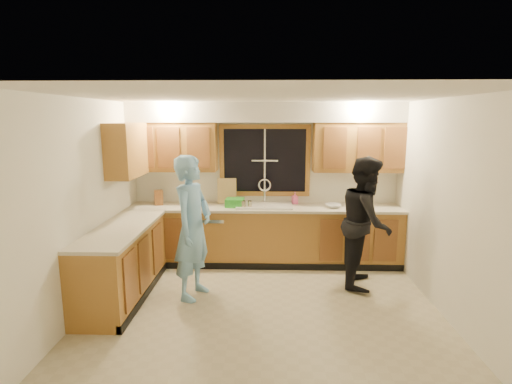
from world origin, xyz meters
TOP-DOWN VIEW (x-y plane):
  - floor at (0.00, 0.00)m, footprint 4.20×4.20m
  - ceiling at (0.00, 0.00)m, footprint 4.20×4.20m
  - wall_back at (0.00, 1.90)m, footprint 4.20×0.00m
  - wall_left at (-2.10, 0.00)m, footprint 0.00×3.80m
  - wall_right at (2.10, 0.00)m, footprint 0.00×3.80m
  - base_cabinets_back at (0.00, 1.60)m, footprint 4.20×0.60m
  - base_cabinets_left at (-1.80, 0.35)m, footprint 0.60×1.90m
  - countertop_back at (0.00, 1.58)m, footprint 4.20×0.63m
  - countertop_left at (-1.79, 0.35)m, footprint 0.63×1.90m
  - upper_cabinets_left at (-1.43, 1.73)m, footprint 1.35×0.33m
  - upper_cabinets_right at (1.43, 1.73)m, footprint 1.35×0.33m
  - upper_cabinets_return at (-1.94, 1.12)m, footprint 0.33×0.90m
  - soffit at (0.00, 1.72)m, footprint 4.20×0.35m
  - window_frame at (0.00, 1.89)m, footprint 1.44×0.03m
  - sink at (0.00, 1.60)m, footprint 0.86×0.52m
  - dishwasher at (-0.85, 1.59)m, footprint 0.60×0.56m
  - stove at (-1.80, -0.22)m, footprint 0.58×0.75m
  - man at (-0.89, 0.39)m, footprint 0.62×0.77m
  - woman at (1.38, 0.83)m, footprint 0.88×1.01m
  - knife_block at (-1.66, 1.65)m, footprint 0.16×0.14m
  - cutting_board at (-0.60, 1.82)m, footprint 0.31×0.14m
  - dish_crate at (-0.46, 1.57)m, footprint 0.29×0.27m
  - soap_bottle at (0.48, 1.80)m, footprint 0.10×0.10m
  - bowl at (1.05, 1.54)m, footprint 0.27×0.27m
  - can_left at (-0.22, 1.48)m, footprint 0.07×0.07m
  - can_right at (-0.31, 1.43)m, footprint 0.08×0.08m

SIDE VIEW (x-z plane):
  - floor at x=0.00m, z-range 0.00..0.00m
  - dishwasher at x=-0.85m, z-range 0.00..0.82m
  - base_cabinets_back at x=0.00m, z-range 0.00..0.88m
  - base_cabinets_left at x=-1.80m, z-range 0.00..0.88m
  - stove at x=-1.80m, z-range 0.00..0.90m
  - sink at x=0.00m, z-range 0.58..1.15m
  - woman at x=1.38m, z-range 0.00..1.77m
  - countertop_back at x=0.00m, z-range 0.88..0.92m
  - countertop_left at x=-1.79m, z-range 0.88..0.92m
  - man at x=-0.89m, z-range 0.00..1.83m
  - bowl at x=1.05m, z-range 0.92..0.98m
  - can_left at x=-0.22m, z-range 0.92..1.03m
  - can_right at x=-0.31m, z-range 0.92..1.04m
  - dish_crate at x=-0.46m, z-range 0.92..1.05m
  - soap_bottle at x=0.48m, z-range 0.92..1.11m
  - knife_block at x=-1.66m, z-range 0.92..1.16m
  - cutting_board at x=-0.60m, z-range 0.92..1.32m
  - wall_back at x=0.00m, z-range -0.85..3.35m
  - wall_left at x=-2.10m, z-range -0.65..3.15m
  - wall_right at x=2.10m, z-range -0.65..3.15m
  - window_frame at x=0.00m, z-range 1.03..2.17m
  - upper_cabinets_left at x=-1.43m, z-range 1.45..2.20m
  - upper_cabinets_right at x=1.43m, z-range 1.45..2.20m
  - upper_cabinets_return at x=-1.94m, z-range 1.45..2.20m
  - soffit at x=0.00m, z-range 2.20..2.50m
  - ceiling at x=0.00m, z-range 2.50..2.50m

